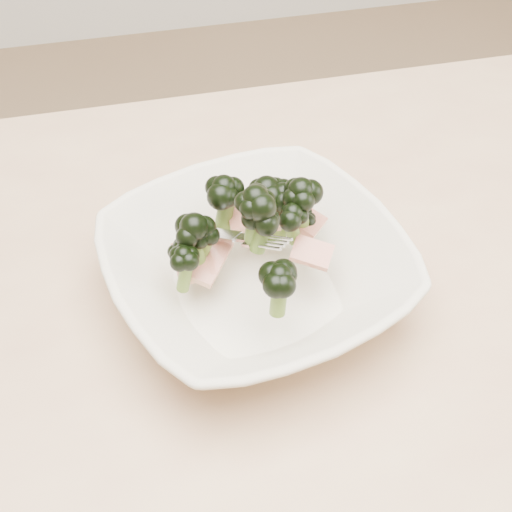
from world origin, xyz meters
name	(u,v)px	position (x,y,z in m)	size (l,w,h in m)	color
dining_table	(248,415)	(0.00, 0.00, 0.65)	(1.20, 0.80, 0.75)	tan
broccoli_dish	(255,264)	(0.02, 0.06, 0.79)	(0.31, 0.31, 0.13)	beige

